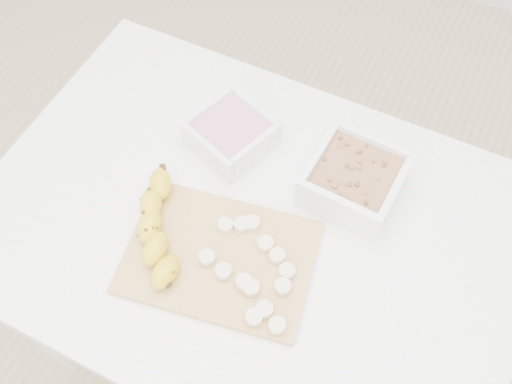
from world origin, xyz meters
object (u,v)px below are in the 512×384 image
at_px(bowl_yogurt, 231,134).
at_px(banana, 159,229).
at_px(cutting_board, 220,257).
at_px(bowl_granola, 354,179).
at_px(table, 249,244).

relative_size(bowl_yogurt, banana, 0.78).
height_order(cutting_board, banana, banana).
distance_m(bowl_granola, cutting_board, 0.29).
bearing_deg(cutting_board, bowl_granola, 56.44).
distance_m(cutting_board, banana, 0.12).
xyz_separation_m(table, bowl_granola, (0.14, 0.15, 0.14)).
bearing_deg(banana, bowl_granola, 20.24).
relative_size(cutting_board, banana, 1.41).
xyz_separation_m(bowl_granola, cutting_board, (-0.16, -0.24, -0.03)).
distance_m(table, banana, 0.21).
bearing_deg(banana, cutting_board, -16.92).
height_order(table, banana, banana).
xyz_separation_m(table, cutting_board, (-0.01, -0.09, 0.10)).
bearing_deg(bowl_granola, table, -134.68).
bearing_deg(table, banana, -141.76).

